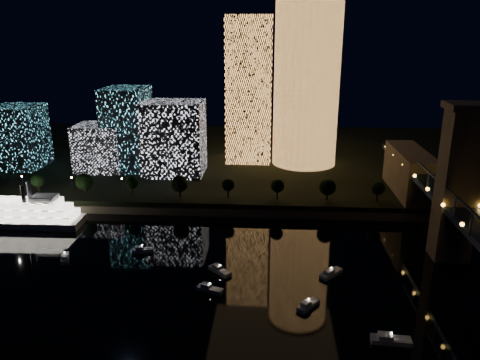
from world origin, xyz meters
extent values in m
plane|color=black|center=(0.00, 0.00, 0.00)|extent=(520.00, 520.00, 0.00)
cube|color=black|center=(0.00, 160.00, 2.50)|extent=(420.00, 160.00, 5.00)
cube|color=#6B5E4C|center=(0.00, 82.00, 1.50)|extent=(420.00, 6.00, 3.00)
cylinder|color=#FFA651|center=(23.88, 143.30, 45.77)|extent=(32.00, 32.00, 81.55)
cube|color=#FFA651|center=(-4.66, 148.85, 41.29)|extent=(22.81, 22.81, 72.57)
cube|color=white|center=(-38.68, 121.65, 22.08)|extent=(27.75, 23.48, 34.15)
cube|color=#5DE1FF|center=(-63.05, 129.08, 24.73)|extent=(19.73, 25.65, 39.46)
cube|color=white|center=(-75.51, 124.63, 16.17)|extent=(22.33, 20.30, 22.33)
cube|color=#5DE1FF|center=(-117.84, 127.75, 20.23)|extent=(21.76, 23.93, 30.46)
cube|color=#6B5E4C|center=(65.00, 50.00, 24.00)|extent=(11.00, 9.00, 48.00)
cube|color=#6B5E4C|center=(65.00, 50.00, 49.00)|extent=(13.00, 11.00, 2.00)
cube|color=#6B5E4C|center=(65.00, 100.00, 11.50)|extent=(12.00, 40.00, 23.00)
cube|color=#17254A|center=(60.00, 36.00, 21.50)|extent=(0.50, 0.50, 7.00)
cube|color=#17254A|center=(60.00, 60.00, 21.50)|extent=(0.50, 0.50, 7.00)
sphere|color=#FFAB38|center=(59.50, 45.00, 19.80)|extent=(1.20, 1.20, 1.20)
sphere|color=#FFAB38|center=(59.50, 90.00, 19.80)|extent=(1.20, 1.20, 1.20)
cube|color=silver|center=(-90.00, 66.46, 1.31)|extent=(52.79, 12.99, 2.63)
cube|color=white|center=(-90.00, 66.46, 3.83)|extent=(48.39, 11.82, 2.41)
cube|color=white|center=(-90.00, 66.46, 6.24)|extent=(43.99, 10.64, 2.41)
cube|color=white|center=(-90.00, 66.46, 8.65)|extent=(37.40, 9.43, 2.41)
cube|color=silver|center=(-76.85, 66.69, 10.74)|extent=(8.88, 6.73, 1.97)
cylinder|color=black|center=(-83.39, 64.38, 13.15)|extent=(1.53, 1.53, 6.57)
cylinder|color=black|center=(-83.46, 68.77, 13.15)|extent=(1.53, 1.53, 6.57)
cube|color=silver|center=(-34.81, 46.59, 0.60)|extent=(7.46, 4.25, 1.20)
cube|color=silver|center=(-35.83, 46.28, 1.70)|extent=(2.92, 2.49, 1.00)
sphere|color=white|center=(-34.81, 46.59, 2.60)|extent=(0.36, 0.36, 0.36)
cube|color=silver|center=(-7.71, 34.56, 0.60)|extent=(7.59, 7.27, 1.20)
cube|color=silver|center=(-8.59, 35.37, 1.70)|extent=(3.46, 3.41, 1.00)
sphere|color=white|center=(-7.71, 34.56, 2.60)|extent=(0.36, 0.36, 0.36)
cube|color=silver|center=(-58.22, 39.53, 0.60)|extent=(4.76, 7.51, 1.20)
cube|color=silver|center=(-57.82, 38.52, 1.70)|extent=(2.65, 3.02, 1.00)
sphere|color=white|center=(-58.22, 39.53, 2.60)|extent=(0.36, 0.36, 0.36)
cube|color=silver|center=(17.80, 17.51, 0.60)|extent=(6.52, 7.32, 1.20)
cube|color=silver|center=(17.10, 16.64, 1.70)|extent=(3.14, 3.25, 1.00)
sphere|color=white|center=(17.80, 17.51, 2.60)|extent=(0.36, 0.36, 0.36)
cube|color=silver|center=(36.19, 4.02, 0.60)|extent=(9.46, 3.52, 1.20)
cube|color=silver|center=(34.80, 4.11, 1.70)|extent=(3.39, 2.61, 1.00)
sphere|color=white|center=(36.19, 4.02, 2.60)|extent=(0.36, 0.36, 0.36)
cube|color=silver|center=(-9.33, 23.66, 0.60)|extent=(7.93, 4.72, 1.20)
cube|color=silver|center=(-10.40, 24.02, 1.70)|extent=(3.13, 2.71, 1.00)
sphere|color=white|center=(-9.33, 23.66, 2.60)|extent=(0.36, 0.36, 0.36)
cube|color=silver|center=(25.85, 35.22, 0.60)|extent=(7.61, 7.82, 1.20)
cube|color=silver|center=(25.00, 34.32, 1.70)|extent=(3.55, 3.58, 1.00)
sphere|color=white|center=(25.85, 35.22, 2.60)|extent=(0.36, 0.36, 0.36)
cylinder|color=black|center=(-90.00, 88.00, 7.00)|extent=(0.70, 0.70, 4.00)
sphere|color=black|center=(-90.00, 88.00, 10.50)|extent=(5.45, 5.45, 5.45)
cylinder|color=black|center=(-70.00, 88.00, 7.00)|extent=(0.70, 0.70, 4.00)
sphere|color=black|center=(-70.00, 88.00, 10.50)|extent=(6.97, 6.97, 6.97)
cylinder|color=black|center=(-50.00, 88.00, 7.00)|extent=(0.70, 0.70, 4.00)
sphere|color=black|center=(-50.00, 88.00, 10.50)|extent=(5.40, 5.40, 5.40)
cylinder|color=black|center=(-30.00, 88.00, 7.00)|extent=(0.70, 0.70, 4.00)
sphere|color=black|center=(-30.00, 88.00, 10.50)|extent=(6.99, 6.99, 6.99)
cylinder|color=black|center=(-10.00, 88.00, 7.00)|extent=(0.70, 0.70, 4.00)
sphere|color=black|center=(-10.00, 88.00, 10.50)|extent=(5.22, 5.22, 5.22)
cylinder|color=black|center=(10.00, 88.00, 7.00)|extent=(0.70, 0.70, 4.00)
sphere|color=black|center=(10.00, 88.00, 10.50)|extent=(5.61, 5.61, 5.61)
cylinder|color=black|center=(30.00, 88.00, 7.00)|extent=(0.70, 0.70, 4.00)
sphere|color=black|center=(30.00, 88.00, 10.50)|extent=(6.78, 6.78, 6.78)
cylinder|color=black|center=(50.00, 88.00, 7.00)|extent=(0.70, 0.70, 4.00)
sphere|color=black|center=(50.00, 88.00, 10.50)|extent=(5.49, 5.49, 5.49)
cylinder|color=black|center=(-100.00, 94.00, 7.50)|extent=(0.24, 0.24, 5.00)
sphere|color=#FFCC7F|center=(-100.00, 94.00, 10.30)|extent=(0.70, 0.70, 0.70)
cylinder|color=black|center=(-78.00, 94.00, 7.50)|extent=(0.24, 0.24, 5.00)
sphere|color=#FFCC7F|center=(-78.00, 94.00, 10.30)|extent=(0.70, 0.70, 0.70)
cylinder|color=black|center=(-56.00, 94.00, 7.50)|extent=(0.24, 0.24, 5.00)
sphere|color=#FFCC7F|center=(-56.00, 94.00, 10.30)|extent=(0.70, 0.70, 0.70)
cylinder|color=black|center=(-34.00, 94.00, 7.50)|extent=(0.24, 0.24, 5.00)
sphere|color=#FFCC7F|center=(-34.00, 94.00, 10.30)|extent=(0.70, 0.70, 0.70)
cylinder|color=black|center=(-12.00, 94.00, 7.50)|extent=(0.24, 0.24, 5.00)
sphere|color=#FFCC7F|center=(-12.00, 94.00, 10.30)|extent=(0.70, 0.70, 0.70)
cylinder|color=black|center=(10.00, 94.00, 7.50)|extent=(0.24, 0.24, 5.00)
sphere|color=#FFCC7F|center=(10.00, 94.00, 10.30)|extent=(0.70, 0.70, 0.70)
cylinder|color=black|center=(32.00, 94.00, 7.50)|extent=(0.24, 0.24, 5.00)
sphere|color=#FFCC7F|center=(32.00, 94.00, 10.30)|extent=(0.70, 0.70, 0.70)
camera|label=1|loc=(7.02, -91.48, 70.04)|focal=35.00mm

